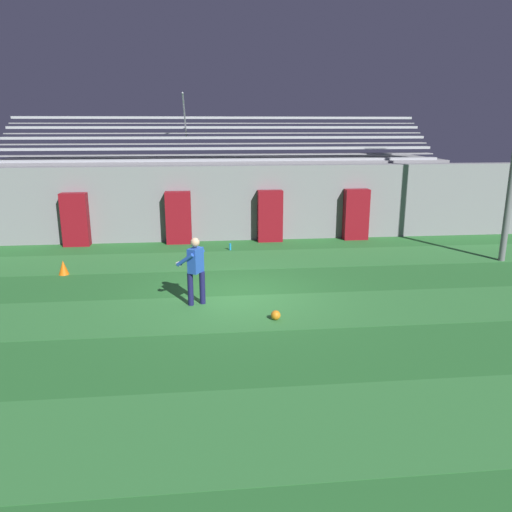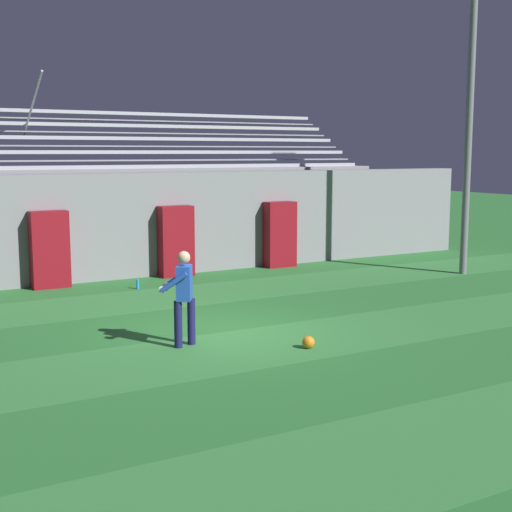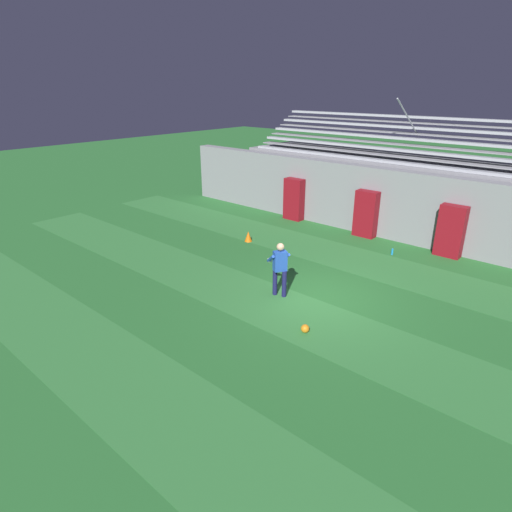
{
  "view_description": "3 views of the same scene",
  "coord_description": "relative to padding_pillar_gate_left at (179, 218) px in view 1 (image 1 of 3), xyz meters",
  "views": [
    {
      "loc": [
        -0.74,
        -12.27,
        4.27
      ],
      "look_at": [
        0.4,
        -1.41,
        1.38
      ],
      "focal_mm": 35.0,
      "sensor_mm": 36.0,
      "label": 1
    },
    {
      "loc": [
        -5.86,
        -11.77,
        3.34
      ],
      "look_at": [
        0.84,
        0.05,
        1.37
      ],
      "focal_mm": 50.0,
      "sensor_mm": 36.0,
      "label": 2
    },
    {
      "loc": [
        6.06,
        -9.78,
        5.89
      ],
      "look_at": [
        -1.0,
        -1.71,
        1.59
      ],
      "focal_mm": 30.0,
      "sensor_mm": 36.0,
      "label": 3
    }
  ],
  "objects": [
    {
      "name": "ground_plane",
      "position": [
        1.69,
        -5.95,
        -0.96
      ],
      "size": [
        80.0,
        80.0,
        0.0
      ],
      "primitive_type": "plane",
      "color": "#286B2D"
    },
    {
      "name": "turf_stripe_mid",
      "position": [
        1.69,
        -7.26,
        -0.96
      ],
      "size": [
        28.0,
        2.34,
        0.01
      ],
      "primitive_type": "cube",
      "color": "#337A38",
      "rests_on": "ground"
    },
    {
      "name": "bleacher_stand",
      "position": [
        1.69,
        2.89,
        0.55
      ],
      "size": [
        18.0,
        4.05,
        5.43
      ],
      "color": "gray",
      "rests_on": "ground"
    },
    {
      "name": "traffic_cone",
      "position": [
        -3.21,
        -3.68,
        -0.75
      ],
      "size": [
        0.3,
        0.3,
        0.42
      ],
      "primitive_type": "cone",
      "color": "orange",
      "rests_on": "ground"
    },
    {
      "name": "turf_stripe_near",
      "position": [
        1.69,
        -11.95,
        -0.96
      ],
      "size": [
        28.0,
        2.34,
        0.01
      ],
      "primitive_type": "cube",
      "color": "#337A38",
      "rests_on": "ground"
    },
    {
      "name": "padding_pillar_far_left",
      "position": [
        -3.67,
        0.0,
        0.0
      ],
      "size": [
        0.92,
        0.44,
        1.92
      ],
      "primitive_type": "cube",
      "color": "maroon",
      "rests_on": "ground"
    },
    {
      "name": "turf_stripe_far",
      "position": [
        1.69,
        -2.57,
        -0.96
      ],
      "size": [
        28.0,
        2.34,
        0.01
      ],
      "primitive_type": "cube",
      "color": "#337A38",
      "rests_on": "ground"
    },
    {
      "name": "padding_pillar_gate_right",
      "position": [
        3.39,
        0.0,
        0.0
      ],
      "size": [
        0.92,
        0.44,
        1.92
      ],
      "primitive_type": "cube",
      "color": "maroon",
      "rests_on": "ground"
    },
    {
      "name": "soccer_ball",
      "position": [
        2.49,
        -7.81,
        -0.85
      ],
      "size": [
        0.22,
        0.22,
        0.22
      ],
      "primitive_type": "sphere",
      "color": "orange",
      "rests_on": "ground"
    },
    {
      "name": "water_bottle",
      "position": [
        1.82,
        -1.24,
        -0.84
      ],
      "size": [
        0.07,
        0.07,
        0.24
      ],
      "primitive_type": "cylinder",
      "color": "#1E8CD8",
      "rests_on": "ground"
    },
    {
      "name": "padding_pillar_far_right",
      "position": [
        6.69,
        0.0,
        0.0
      ],
      "size": [
        0.92,
        0.44,
        1.92
      ],
      "primitive_type": "cube",
      "color": "maroon",
      "rests_on": "ground"
    },
    {
      "name": "back_wall",
      "position": [
        1.69,
        0.55,
        0.44
      ],
      "size": [
        24.0,
        0.6,
        2.8
      ],
      "primitive_type": "cube",
      "color": "gray",
      "rests_on": "ground"
    },
    {
      "name": "goalkeeper",
      "position": [
        0.69,
        -6.61,
        -0.0
      ],
      "size": [
        0.71,
        0.74,
        1.67
      ],
      "color": "#19194C",
      "rests_on": "ground"
    },
    {
      "name": "padding_pillar_gate_left",
      "position": [
        0.0,
        0.0,
        0.0
      ],
      "size": [
        0.92,
        0.44,
        1.92
      ],
      "primitive_type": "cube",
      "color": "maroon",
      "rests_on": "ground"
    }
  ]
}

